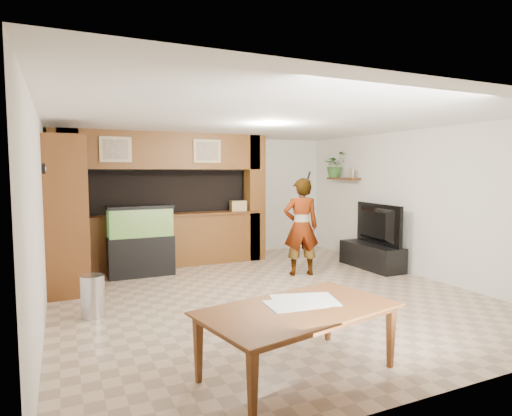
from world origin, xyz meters
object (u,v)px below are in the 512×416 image
pantry_cabinet (66,215)px  aquarium (141,242)px  dining_table (301,342)px  television (372,224)px  person (301,227)px

pantry_cabinet → aquarium: pantry_cabinet is taller
pantry_cabinet → dining_table: (1.87, -3.87, -0.88)m
pantry_cabinet → television: pantry_cabinet is taller
television → person: bearing=91.5°
pantry_cabinet → person: (3.83, -0.57, -0.33)m
television → person: size_ratio=0.78×
pantry_cabinet → person: bearing=-8.4°
aquarium → pantry_cabinet: bearing=-155.3°
pantry_cabinet → aquarium: 1.44m
aquarium → television: 4.34m
television → dining_table: size_ratio=0.75×
pantry_cabinet → aquarium: (1.20, 0.56, -0.58)m
aquarium → person: size_ratio=0.72×
television → person: (-1.52, 0.10, 0.02)m
person → aquarium: bearing=-5.9°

